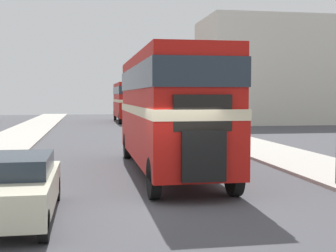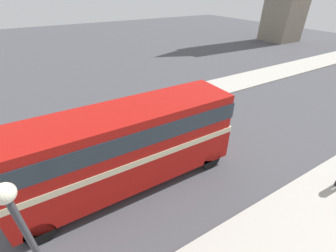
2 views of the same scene
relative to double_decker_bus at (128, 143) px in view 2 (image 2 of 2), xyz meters
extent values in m
plane|color=#47474C|center=(-0.79, -5.03, -2.52)|extent=(120.00, 120.00, 0.00)
cube|color=#B7B2A8|center=(-7.54, -5.03, -2.46)|extent=(3.50, 120.00, 0.12)
cube|color=#B2140F|center=(0.00, 0.02, -1.17)|extent=(2.55, 10.35, 1.61)
cube|color=beige|center=(0.00, 0.02, -0.22)|extent=(2.57, 10.40, 0.29)
cube|color=#B2140F|center=(0.00, 0.02, 0.81)|extent=(2.50, 10.14, 1.76)
cube|color=#232D38|center=(0.00, 0.02, 0.90)|extent=(2.57, 10.25, 0.79)
cube|color=black|center=(0.00, -5.25, -1.25)|extent=(1.15, 0.20, 1.29)
cylinder|color=black|center=(-1.13, -4.24, -1.95)|extent=(0.28, 1.14, 1.14)
cylinder|color=black|center=(1.13, -4.24, -1.95)|extent=(0.28, 1.14, 1.14)
cylinder|color=black|center=(-1.13, 4.17, -1.95)|extent=(0.28, 1.14, 1.14)
cylinder|color=black|center=(1.13, 4.17, -1.95)|extent=(0.28, 1.14, 1.14)
cylinder|color=black|center=(-5.29, -4.00, -2.20)|extent=(0.20, 0.64, 0.64)
cylinder|color=black|center=(-3.74, -4.00, -2.20)|extent=(0.20, 0.64, 0.64)
sphere|color=#EFEACC|center=(4.62, -3.61, 3.28)|extent=(0.36, 0.36, 0.36)
camera|label=1|loc=(-2.90, -16.65, 0.27)|focal=50.00mm
camera|label=2|loc=(8.09, -2.60, 6.11)|focal=24.00mm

